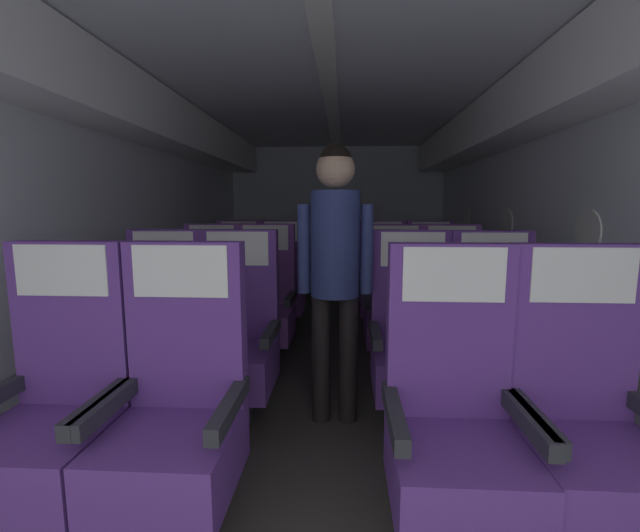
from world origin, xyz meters
TOP-DOWN VIEW (x-y plane):
  - ground at (0.00, 3.07)m, footprint 3.34×6.55m
  - fuselage_shell at (0.00, 3.32)m, footprint 3.22×6.20m
  - seat_a_left_window at (-0.97, 1.39)m, footprint 0.49×0.50m
  - seat_a_left_aisle at (-0.51, 1.39)m, footprint 0.49×0.50m
  - seat_a_right_aisle at (0.97, 1.38)m, footprint 0.49×0.50m
  - seat_a_right_window at (0.51, 1.37)m, footprint 0.49×0.50m
  - seat_b_left_window at (-0.97, 2.29)m, footprint 0.49×0.50m
  - seat_b_left_aisle at (-0.51, 2.28)m, footprint 0.49×0.50m
  - seat_b_right_aisle at (0.96, 2.27)m, footprint 0.49×0.50m
  - seat_b_right_window at (0.51, 2.30)m, footprint 0.49×0.50m
  - seat_c_left_window at (-0.96, 3.20)m, footprint 0.49×0.50m
  - seat_c_left_aisle at (-0.52, 3.20)m, footprint 0.49×0.50m
  - seat_c_right_aisle at (0.96, 3.20)m, footprint 0.49×0.50m
  - seat_c_right_window at (0.51, 3.19)m, footprint 0.49×0.50m
  - seat_d_left_window at (-0.97, 4.11)m, footprint 0.49×0.50m
  - seat_d_left_aisle at (-0.52, 4.09)m, footprint 0.49×0.50m
  - seat_d_right_aisle at (0.98, 4.09)m, footprint 0.49×0.50m
  - seat_d_right_window at (0.51, 4.09)m, footprint 0.49×0.50m
  - flight_attendant at (0.07, 2.32)m, footprint 0.43×0.28m

SIDE VIEW (x-z plane):
  - ground at x=0.00m, z-range -0.02..0.00m
  - seat_a_left_window at x=-0.97m, z-range -0.09..1.05m
  - seat_a_left_aisle at x=-0.51m, z-range -0.09..1.05m
  - seat_a_right_aisle at x=0.97m, z-range -0.09..1.05m
  - seat_a_right_window at x=0.51m, z-range -0.09..1.05m
  - seat_b_left_window at x=-0.97m, z-range -0.09..1.05m
  - seat_b_left_aisle at x=-0.51m, z-range -0.09..1.05m
  - seat_b_right_aisle at x=0.96m, z-range -0.09..1.05m
  - seat_b_right_window at x=0.51m, z-range -0.09..1.05m
  - seat_c_left_window at x=-0.96m, z-range -0.09..1.05m
  - seat_c_left_aisle at x=-0.52m, z-range -0.09..1.05m
  - seat_c_right_aisle at x=0.96m, z-range -0.09..1.05m
  - seat_c_right_window at x=0.51m, z-range -0.09..1.05m
  - seat_d_left_window at x=-0.97m, z-range -0.09..1.05m
  - seat_d_left_aisle at x=-0.52m, z-range -0.09..1.05m
  - seat_d_right_aisle at x=0.98m, z-range -0.09..1.05m
  - seat_d_right_window at x=0.51m, z-range -0.09..1.05m
  - flight_attendant at x=0.07m, z-range 0.19..1.81m
  - fuselage_shell at x=0.00m, z-range 0.48..2.68m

